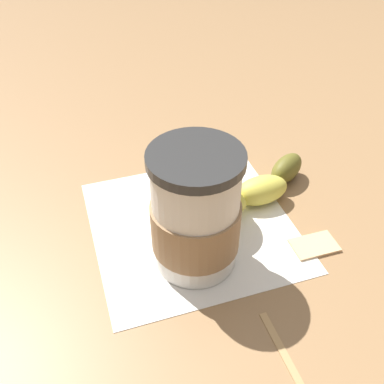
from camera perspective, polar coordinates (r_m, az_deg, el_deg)
name	(u,v)px	position (r m, az deg, el deg)	size (l,w,h in m)	color
ground_plane	(192,225)	(0.52, 0.00, -4.27)	(3.00, 3.00, 0.00)	#936D47
paper_napkin	(192,225)	(0.52, 0.00, -4.21)	(0.23, 0.23, 0.00)	white
coffee_cup	(196,215)	(0.44, 0.45, -2.91)	(0.09, 0.09, 0.14)	silver
muffin	(199,181)	(0.50, 0.89, 1.37)	(0.08, 0.08, 0.09)	white
banana	(236,190)	(0.54, 5.59, 0.26)	(0.10, 0.21, 0.04)	#D6CC4C
sugar_packet	(314,244)	(0.52, 15.29, -6.44)	(0.05, 0.03, 0.01)	#E0B27F
wooden_stirrer	(292,363)	(0.43, 12.54, -20.47)	(0.11, 0.01, 0.00)	tan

